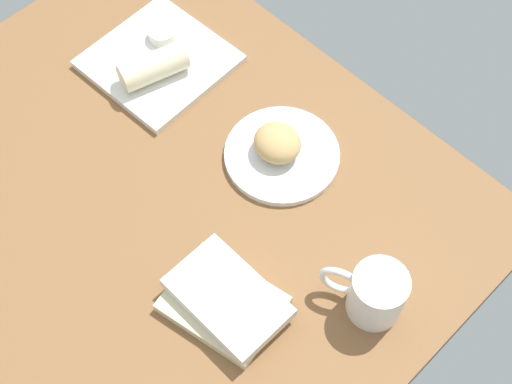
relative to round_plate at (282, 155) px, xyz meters
The scene contains 8 objects.
dining_table 23.19cm from the round_plate, 117.67° to the right, with size 110.00×90.00×4.00cm, color brown.
round_plate is the anchor object (origin of this frame).
scone_pastry 3.55cm from the round_plate, 158.57° to the right, with size 9.20×8.50×5.42cm, color tan.
square_plate 33.50cm from the round_plate, behind, with size 25.30×25.30×1.60cm, color white.
sauce_cup 37.30cm from the round_plate, behind, with size 5.86×5.86×2.37cm.
breakfast_wrap 31.17cm from the round_plate, behind, with size 5.75×5.75×13.52cm, color beige.
book_stack 31.56cm from the round_plate, 62.99° to the right, with size 20.92×17.57×4.58cm.
coffee_mug 33.49cm from the round_plate, 18.88° to the right, with size 14.13×9.29×10.38cm.
Camera 1 is at (62.01, -37.14, 121.53)cm, focal length 52.21 mm.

